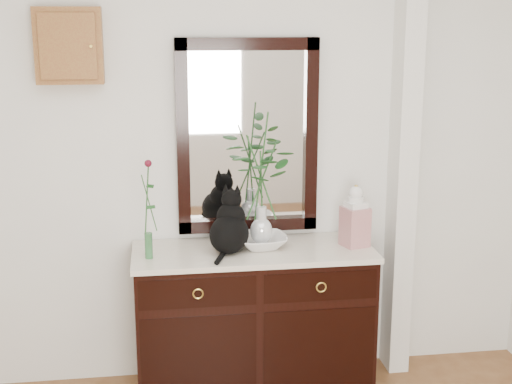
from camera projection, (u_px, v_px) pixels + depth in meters
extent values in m
cube|color=silver|center=(230.00, 153.00, 4.04)|extent=(3.60, 0.04, 2.70)
cube|color=silver|center=(404.00, 151.00, 4.10)|extent=(0.12, 0.20, 2.70)
cube|color=black|center=(253.00, 315.00, 4.02)|extent=(1.30, 0.50, 0.82)
cube|color=beige|center=(253.00, 252.00, 3.93)|extent=(1.33, 0.52, 0.03)
cube|color=black|center=(248.00, 137.00, 4.02)|extent=(0.80, 0.06, 1.10)
cube|color=white|center=(247.00, 136.00, 4.03)|extent=(0.66, 0.01, 0.96)
cube|color=brown|center=(69.00, 46.00, 3.74)|extent=(0.35, 0.10, 0.40)
imported|color=white|center=(261.00, 241.00, 3.95)|extent=(0.31, 0.31, 0.07)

